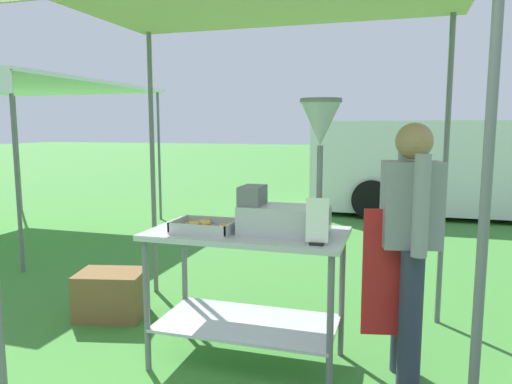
# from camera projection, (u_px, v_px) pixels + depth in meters

# --- Properties ---
(ground_plane) EXTENTS (70.00, 70.00, 0.00)m
(ground_plane) POSITION_uv_depth(u_px,v_px,m) (343.00, 221.00, 8.12)
(ground_plane) COLOR #3D7F33
(stall_canopy) EXTENTS (2.76, 2.07, 2.48)m
(stall_canopy) POSITION_uv_depth(u_px,v_px,m) (251.00, 0.00, 3.01)
(stall_canopy) COLOR slate
(stall_canopy) RESTS_ON ground
(donut_cart) EXTENTS (1.28, 0.67, 0.91)m
(donut_cart) POSITION_uv_depth(u_px,v_px,m) (247.00, 267.00, 3.15)
(donut_cart) COLOR #B7B7BC
(donut_cart) RESTS_ON ground
(donut_tray) EXTENTS (0.39, 0.30, 0.07)m
(donut_tray) POSITION_uv_depth(u_px,v_px,m) (205.00, 227.00, 3.11)
(donut_tray) COLOR #B7B7BC
(donut_tray) RESTS_ON donut_cart
(donut_fryer) EXTENTS (0.63, 0.28, 0.84)m
(donut_fryer) POSITION_uv_depth(u_px,v_px,m) (294.00, 186.00, 2.97)
(donut_fryer) COLOR #B7B7BC
(donut_fryer) RESTS_ON donut_cart
(menu_sign) EXTENTS (0.13, 0.05, 0.27)m
(menu_sign) POSITION_uv_depth(u_px,v_px,m) (317.00, 225.00, 2.73)
(menu_sign) COLOR black
(menu_sign) RESTS_ON donut_cart
(vendor) EXTENTS (0.47, 0.54, 1.61)m
(vendor) POSITION_uv_depth(u_px,v_px,m) (409.00, 239.00, 2.91)
(vendor) COLOR #2D3347
(vendor) RESTS_ON ground
(supply_crate) EXTENTS (0.62, 0.50, 0.39)m
(supply_crate) POSITION_uv_depth(u_px,v_px,m) (111.00, 294.00, 3.99)
(supply_crate) COLOR brown
(supply_crate) RESTS_ON ground
(van_white) EXTENTS (5.74, 2.17, 1.69)m
(van_white) POSITION_uv_depth(u_px,v_px,m) (475.00, 166.00, 8.59)
(van_white) COLOR white
(van_white) RESTS_ON ground
(neighbour_tent) EXTENTS (3.16, 3.38, 2.21)m
(neighbour_tent) POSITION_uv_depth(u_px,v_px,m) (10.00, 88.00, 6.85)
(neighbour_tent) COLOR slate
(neighbour_tent) RESTS_ON ground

